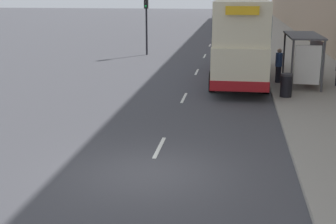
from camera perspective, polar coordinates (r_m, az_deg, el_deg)
ground_plane at (r=12.73m, az=-2.59°, el=-7.45°), size 220.00×220.00×0.00m
pavement at (r=50.48m, az=13.16°, el=8.97°), size 5.00×93.00×0.14m
lane_mark_0 at (r=14.69m, az=-1.05°, el=-4.34°), size 0.12×2.00×0.01m
lane_mark_1 at (r=21.36m, az=1.96°, el=1.74°), size 0.12×2.00×0.01m
lane_mark_2 at (r=28.19m, az=3.53°, el=4.90°), size 0.12×2.00×0.01m
lane_mark_3 at (r=35.08m, az=4.49°, el=6.82°), size 0.12×2.00×0.01m
lane_mark_4 at (r=42.01m, az=5.14°, el=8.11°), size 0.12×2.00×0.01m
lane_mark_5 at (r=48.96m, az=5.60°, el=9.04°), size 0.12×2.00×0.01m
lane_mark_6 at (r=55.91m, az=5.96°, el=9.73°), size 0.12×2.00×0.01m
bus_shelter at (r=24.36m, az=16.60°, el=7.22°), size 1.60×4.20×2.48m
double_decker_bus_near at (r=25.80m, az=8.78°, el=8.96°), size 2.85×11.20×4.30m
car_0 at (r=64.18m, az=8.51°, el=11.08°), size 1.92×4.38×1.83m
car_1 at (r=42.97m, az=7.72°, el=9.30°), size 2.05×4.51×1.68m
pedestrian_1 at (r=24.73m, az=13.34°, el=5.57°), size 0.35×0.35×1.75m
litter_bin at (r=21.52m, az=14.21°, el=3.20°), size 0.55×0.55×1.05m
traffic_light_far_kerb at (r=35.47m, az=-2.66°, el=11.79°), size 0.30×0.32×4.43m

